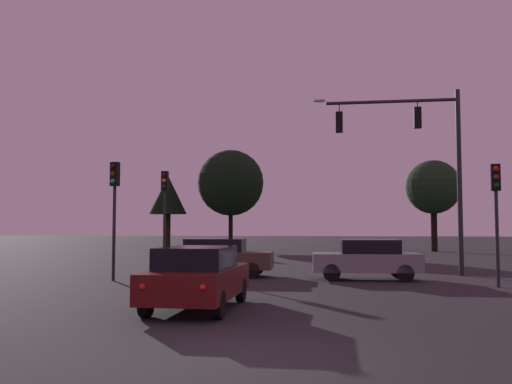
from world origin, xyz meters
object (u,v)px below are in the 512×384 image
(car_crossing_left, at_px, (367,259))
(tree_left_far, at_px, (433,187))
(traffic_light_median, at_px, (496,199))
(traffic_light_corner_left, at_px, (165,200))
(traffic_signal_mast_arm, at_px, (419,147))
(car_nearside_lane, at_px, (198,276))
(tree_behind_sign, at_px, (231,183))
(traffic_light_corner_right, at_px, (114,197))
(tree_center_horizon, at_px, (168,196))
(car_crossing_right, at_px, (218,257))

(car_crossing_left, distance_m, tree_left_far, 25.97)
(traffic_light_median, bearing_deg, traffic_light_corner_left, 157.32)
(traffic_signal_mast_arm, bearing_deg, car_nearside_lane, -123.99)
(car_nearside_lane, distance_m, tree_behind_sign, 33.77)
(traffic_signal_mast_arm, relative_size, tree_behind_sign, 0.90)
(car_nearside_lane, relative_size, tree_left_far, 0.58)
(tree_left_far, bearing_deg, traffic_signal_mast_arm, -101.90)
(traffic_signal_mast_arm, xyz_separation_m, traffic_light_corner_right, (-11.76, -3.92, -2.23))
(car_crossing_left, height_order, tree_center_horizon, tree_center_horizon)
(car_crossing_left, bearing_deg, car_nearside_lane, -119.90)
(traffic_light_corner_left, height_order, tree_left_far, tree_left_far)
(traffic_signal_mast_arm, distance_m, tree_center_horizon, 28.40)
(traffic_light_corner_left, height_order, car_crossing_right, traffic_light_corner_left)
(car_nearside_lane, xyz_separation_m, tree_behind_sign, (-5.09, 33.01, 4.96))
(traffic_signal_mast_arm, distance_m, traffic_light_corner_right, 12.59)
(traffic_light_corner_left, xyz_separation_m, tree_left_far, (16.05, 21.18, 1.94))
(traffic_signal_mast_arm, relative_size, traffic_light_median, 1.88)
(car_crossing_right, bearing_deg, tree_left_far, 61.67)
(traffic_light_median, bearing_deg, car_nearside_lane, -145.65)
(car_crossing_left, relative_size, car_crossing_right, 0.94)
(traffic_light_corner_right, relative_size, tree_behind_sign, 0.52)
(traffic_light_corner_right, relative_size, car_crossing_right, 1.00)
(traffic_light_corner_right, distance_m, traffic_light_median, 13.55)
(traffic_light_corner_right, bearing_deg, tree_behind_sign, 90.69)
(car_nearside_lane, bearing_deg, traffic_signal_mast_arm, 56.01)
(traffic_light_corner_right, xyz_separation_m, car_nearside_lane, (4.77, -6.44, -2.34))
(car_nearside_lane, distance_m, tree_left_far, 34.96)
(car_crossing_right, bearing_deg, tree_behind_sign, 98.98)
(car_nearside_lane, xyz_separation_m, car_crossing_left, (4.63, 8.05, -0.00))
(car_crossing_right, distance_m, tree_behind_sign, 25.14)
(traffic_light_corner_left, bearing_deg, car_crossing_left, -20.85)
(traffic_light_corner_left, bearing_deg, tree_behind_sign, 91.93)
(traffic_light_corner_right, relative_size, car_crossing_left, 1.07)
(traffic_light_corner_left, distance_m, car_nearside_lane, 12.52)
(traffic_light_median, height_order, car_nearside_lane, traffic_light_median)
(traffic_light_corner_right, relative_size, tree_center_horizon, 0.69)
(traffic_signal_mast_arm, height_order, tree_center_horizon, traffic_signal_mast_arm)
(traffic_signal_mast_arm, xyz_separation_m, traffic_light_median, (1.78, -4.37, -2.44))
(traffic_signal_mast_arm, bearing_deg, tree_behind_sign, 118.06)
(car_nearside_lane, height_order, tree_left_far, tree_left_far)
(traffic_light_corner_left, xyz_separation_m, car_crossing_right, (3.12, -2.80, -2.45))
(car_crossing_left, relative_size, tree_left_far, 0.56)
(car_nearside_lane, distance_m, car_crossing_left, 9.28)
(traffic_light_corner_right, distance_m, tree_behind_sign, 26.71)
(traffic_signal_mast_arm, bearing_deg, car_crossing_right, -168.43)
(car_crossing_right, xyz_separation_m, tree_center_horizon, (-9.29, 24.03, 3.89))
(car_nearside_lane, bearing_deg, car_crossing_right, 98.18)
(car_nearside_lane, height_order, tree_center_horizon, tree_center_horizon)
(car_crossing_right, xyz_separation_m, tree_behind_sign, (-3.85, 24.34, 4.96))
(traffic_light_corner_left, height_order, traffic_light_corner_right, traffic_light_corner_left)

